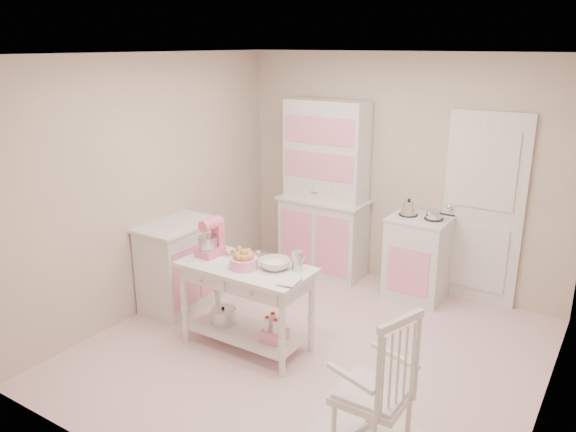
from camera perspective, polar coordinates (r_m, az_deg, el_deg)
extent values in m
plane|color=#D18292|center=(5.25, 2.42, -13.53)|extent=(3.80, 3.80, 0.00)
cube|color=white|center=(4.52, 2.85, 16.13)|extent=(3.80, 3.80, 0.04)
cube|color=beige|center=(6.39, 11.23, 4.37)|extent=(3.80, 0.04, 2.60)
cube|color=beige|center=(3.32, -14.22, -7.97)|extent=(3.80, 0.04, 2.60)
cube|color=beige|center=(5.87, -13.66, 3.09)|extent=(0.04, 3.80, 2.60)
cube|color=beige|center=(4.17, 25.90, -3.99)|extent=(0.04, 3.80, 2.60)
cube|color=white|center=(6.16, 19.18, 0.56)|extent=(0.82, 0.05, 2.04)
cube|color=white|center=(6.57, 3.68, 2.69)|extent=(1.06, 0.50, 2.08)
cube|color=white|center=(6.24, 13.04, -4.12)|extent=(0.62, 0.57, 0.92)
cube|color=white|center=(5.98, -10.94, -4.96)|extent=(0.54, 0.84, 0.92)
cube|color=white|center=(3.89, 8.61, -16.25)|extent=(0.68, 0.83, 1.10)
cube|color=white|center=(5.15, -4.22, -9.14)|extent=(1.20, 0.60, 0.80)
cube|color=#EC6387|center=(5.19, -7.95, -2.23)|extent=(0.21, 0.29, 0.34)
cube|color=silver|center=(5.20, -4.46, -3.97)|extent=(0.34, 0.24, 0.02)
cylinder|color=pink|center=(4.93, -4.49, -4.77)|extent=(0.25, 0.25, 0.09)
imported|color=silver|center=(4.89, -1.32, -4.90)|extent=(0.27, 0.27, 0.08)
cylinder|color=silver|center=(4.85, 0.98, -4.56)|extent=(0.10, 0.10, 0.17)
imported|color=silver|center=(4.66, -0.74, -6.53)|extent=(0.18, 0.23, 0.02)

